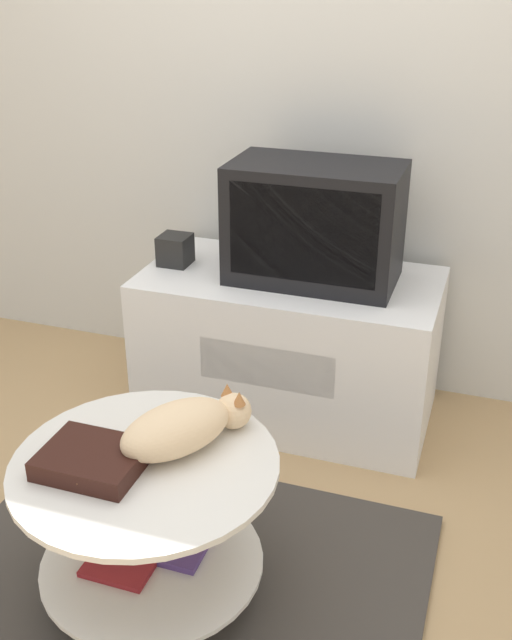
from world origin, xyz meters
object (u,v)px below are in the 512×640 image
Objects in this scene: speaker at (175,250)px; cat at (181,428)px; tv at (315,223)px; dvd_box at (92,460)px.

speaker reaches higher than cat.
speaker is at bearing -177.27° from tv.
speaker is 0.45× the size of dvd_box.
tv is 5.25× the size of speaker.
tv is 1.32× the size of cat.
tv reaches higher than dvd_box.
tv is 0.58m from speaker.
tv is at bearing 76.58° from dvd_box.
speaker is at bearing 58.43° from cat.
speaker is 1.18m from dvd_box.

